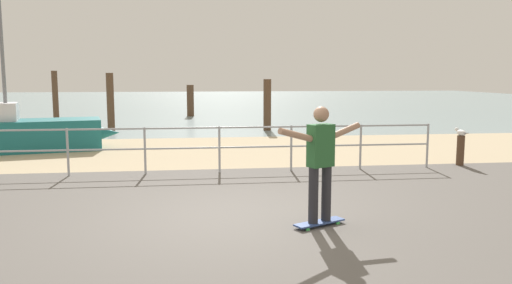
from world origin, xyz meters
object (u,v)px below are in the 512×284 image
Objects in this scene: skateboarder at (321,157)px; seagull at (461,132)px; skateboard at (319,223)px; bollard_short at (460,151)px; sailboat at (25,133)px.

skateboarder is 3.38× the size of seagull.
skateboarder is at bearing 180.00° from skateboard.
skateboarder is at bearing -136.05° from bollard_short.
bollard_short is 0.44m from seagull.
skateboard is 6.43m from seagull.
skateboard is 6.38m from bollard_short.
sailboat reaches higher than skateboarder.
sailboat is 10.42m from skateboard.
skateboard is at bearing -136.05° from bollard_short.
bollard_short is (4.59, 4.42, 0.30)m from skateboard.
skateboard is 0.95m from skateboarder.
sailboat is 11.16× the size of seagull.
bollard_short is at bearing 43.95° from skateboarder.
bollard_short is 1.50× the size of seagull.
seagull is (4.59, 4.44, 0.74)m from skateboard.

